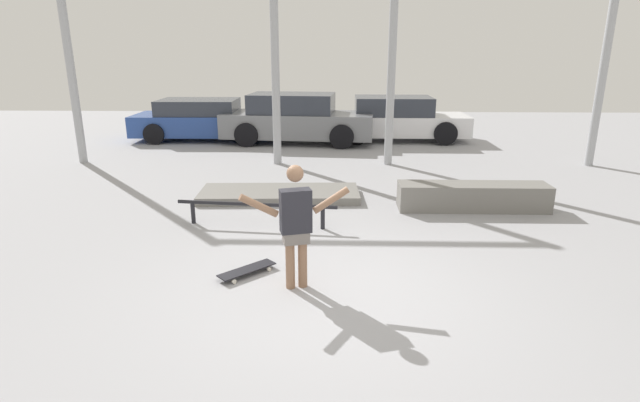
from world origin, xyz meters
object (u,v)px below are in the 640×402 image
at_px(skateboarder, 296,221).
at_px(parked_car_white, 397,119).
at_px(grind_box, 473,197).
at_px(skateboard, 247,270).
at_px(manual_pad, 280,194).
at_px(grind_rail, 257,207).
at_px(parked_car_blue, 204,120).
at_px(parked_car_grey, 297,119).

bearing_deg(skateboarder, parked_car_white, 60.57).
bearing_deg(grind_box, parked_car_white, 94.26).
bearing_deg(grind_box, skateboard, -141.84).
bearing_deg(manual_pad, skateboard, -90.88).
height_order(grind_box, grind_rail, grind_box).
bearing_deg(parked_car_blue, skateboarder, -71.14).
bearing_deg(skateboarder, parked_car_grey, 77.82).
bearing_deg(skateboarder, grind_box, 30.73).
bearing_deg(manual_pad, parked_car_blue, 115.47).
xyz_separation_m(grind_box, parked_car_grey, (-3.65, 6.65, 0.48)).
distance_m(skateboard, parked_car_white, 10.47).
height_order(skateboarder, parked_car_grey, skateboarder).
relative_size(grind_rail, parked_car_white, 0.61).
bearing_deg(grind_rail, skateboarder, -69.60).
relative_size(skateboard, grind_rail, 0.27).
relative_size(parked_car_grey, parked_car_white, 1.09).
xyz_separation_m(grind_box, manual_pad, (-3.55, 0.63, -0.16)).
bearing_deg(parked_car_white, skateboard, -106.62).
xyz_separation_m(skateboard, parked_car_white, (3.06, 9.99, 0.60)).
height_order(manual_pad, grind_rail, grind_rail).
distance_m(parked_car_blue, parked_car_grey, 3.04).
height_order(parked_car_blue, parked_car_grey, parked_car_grey).
bearing_deg(parked_car_grey, skateboard, -84.50).
xyz_separation_m(grind_rail, parked_car_grey, (0.10, 7.64, 0.40)).
height_order(parked_car_blue, parked_car_white, parked_car_white).
bearing_deg(grind_rail, grind_box, 14.81).
xyz_separation_m(manual_pad, parked_car_white, (3.01, 6.54, 0.58)).
xyz_separation_m(skateboarder, grind_box, (2.94, 3.16, -0.61)).
bearing_deg(parked_car_grey, grind_box, -56.04).
bearing_deg(parked_car_blue, skateboard, -73.95).
distance_m(parked_car_grey, parked_car_white, 3.16).
distance_m(skateboarder, grind_box, 4.35).
xyz_separation_m(skateboard, parked_car_grey, (-0.05, 9.47, 0.66)).
bearing_deg(skateboard, parked_car_blue, 63.00).
relative_size(grind_box, parked_car_blue, 0.60).
bearing_deg(grind_box, parked_car_blue, 132.97).
relative_size(skateboarder, grind_rail, 0.58).
height_order(skateboarder, grind_rail, skateboarder).
height_order(manual_pad, parked_car_grey, parked_car_grey).
bearing_deg(parked_car_grey, parked_car_blue, 176.00).
relative_size(grind_box, parked_car_grey, 0.57).
distance_m(grind_rail, parked_car_blue, 8.63).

